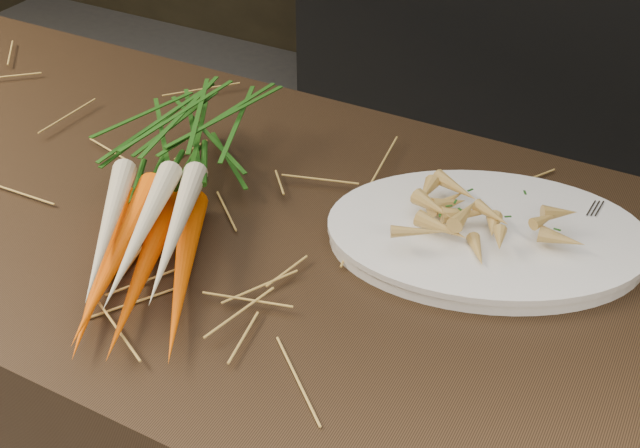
% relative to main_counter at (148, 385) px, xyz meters
% --- Properties ---
extents(main_counter, '(2.40, 0.70, 0.90)m').
position_rel_main_counter_xyz_m(main_counter, '(0.00, 0.00, 0.00)').
color(main_counter, black).
rests_on(main_counter, ground).
extents(back_counter, '(1.82, 0.62, 0.84)m').
position_rel_main_counter_xyz_m(back_counter, '(0.30, 1.88, -0.03)').
color(back_counter, black).
rests_on(back_counter, ground).
extents(straw_bedding, '(1.40, 0.60, 0.02)m').
position_rel_main_counter_xyz_m(straw_bedding, '(0.00, 0.00, 0.46)').
color(straw_bedding, '#B07E32').
rests_on(straw_bedding, main_counter).
extents(root_veg_bunch, '(0.37, 0.55, 0.10)m').
position_rel_main_counter_xyz_m(root_veg_bunch, '(0.13, -0.03, 0.50)').
color(root_veg_bunch, '#DA4801').
rests_on(root_veg_bunch, main_counter).
extents(serving_platter, '(0.47, 0.39, 0.02)m').
position_rel_main_counter_xyz_m(serving_platter, '(0.53, 0.09, 0.46)').
color(serving_platter, white).
rests_on(serving_platter, main_counter).
extents(roasted_veg_heap, '(0.23, 0.20, 0.04)m').
position_rel_main_counter_xyz_m(roasted_veg_heap, '(0.53, 0.09, 0.49)').
color(roasted_veg_heap, '#BD8E3E').
rests_on(roasted_veg_heap, serving_platter).
extents(serving_fork, '(0.02, 0.15, 0.00)m').
position_rel_main_counter_xyz_m(serving_fork, '(0.67, 0.13, 0.47)').
color(serving_fork, silver).
rests_on(serving_fork, serving_platter).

